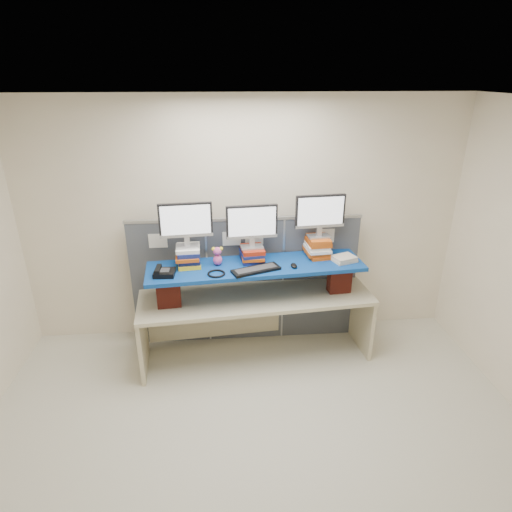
{
  "coord_description": "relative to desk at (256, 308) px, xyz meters",
  "views": [
    {
      "loc": [
        -0.26,
        -2.65,
        2.97
      ],
      "look_at": [
        0.09,
        1.4,
        1.23
      ],
      "focal_mm": 30.0,
      "sensor_mm": 36.0,
      "label": 1
    }
  ],
  "objects": [
    {
      "name": "brick_pier_left",
      "position": [
        -0.91,
        -0.13,
        0.32
      ],
      "size": [
        0.25,
        0.15,
        0.33
      ],
      "primitive_type": "cube",
      "rotation": [
        0.0,
        0.0,
        0.09
      ],
      "color": "maroon",
      "rests_on": "desk"
    },
    {
      "name": "book_stack_right",
      "position": [
        0.69,
        0.18,
        0.63
      ],
      "size": [
        0.28,
        0.33,
        0.22
      ],
      "color": "#C85112",
      "rests_on": "blue_board"
    },
    {
      "name": "brick_pier_right",
      "position": [
        0.92,
        0.03,
        0.32
      ],
      "size": [
        0.25,
        0.15,
        0.33
      ],
      "primitive_type": "cube",
      "rotation": [
        0.0,
        0.0,
        0.09
      ],
      "color": "maroon",
      "rests_on": "desk"
    },
    {
      "name": "headset",
      "position": [
        -0.41,
        -0.2,
        0.53
      ],
      "size": [
        0.23,
        0.23,
        0.02
      ],
      "primitive_type": "torus",
      "rotation": [
        0.0,
        0.0,
        0.33
      ],
      "color": "black",
      "rests_on": "blue_board"
    },
    {
      "name": "monitor_right",
      "position": [
        0.69,
        0.18,
        1.01
      ],
      "size": [
        0.54,
        0.17,
        0.46
      ],
      "rotation": [
        0.0,
        0.0,
        0.09
      ],
      "color": "#AFAEB4",
      "rests_on": "book_stack_right"
    },
    {
      "name": "blue_board",
      "position": [
        0.0,
        0.0,
        0.5
      ],
      "size": [
        2.3,
        0.76,
        0.04
      ],
      "primitive_type": "cube",
      "rotation": [
        0.0,
        0.0,
        0.09
      ],
      "color": "navy",
      "rests_on": "brick_pier_left"
    },
    {
      "name": "cubicle_partition",
      "position": [
        -0.09,
        0.38,
        0.16
      ],
      "size": [
        2.6,
        0.06,
        1.53
      ],
      "color": "#444850",
      "rests_on": "ground"
    },
    {
      "name": "book_stack_center",
      "position": [
        -0.03,
        0.12,
        0.6
      ],
      "size": [
        0.27,
        0.31,
        0.15
      ],
      "color": "navy",
      "rests_on": "blue_board"
    },
    {
      "name": "monitor_center",
      "position": [
        -0.03,
        0.12,
        0.93
      ],
      "size": [
        0.54,
        0.17,
        0.46
      ],
      "rotation": [
        0.0,
        0.0,
        0.09
      ],
      "color": "#AFAEB4",
      "rests_on": "book_stack_center"
    },
    {
      "name": "desk_phone",
      "position": [
        -0.93,
        -0.17,
        0.55
      ],
      "size": [
        0.21,
        0.19,
        0.09
      ],
      "rotation": [
        0.0,
        0.0,
        -0.05
      ],
      "color": "black",
      "rests_on": "blue_board"
    },
    {
      "name": "plush_toy",
      "position": [
        -0.4,
        0.03,
        0.63
      ],
      "size": [
        0.12,
        0.09,
        0.2
      ],
      "rotation": [
        0.0,
        0.0,
        0.31
      ],
      "color": "#D55199",
      "rests_on": "blue_board"
    },
    {
      "name": "book_stack_left",
      "position": [
        -0.7,
        0.06,
        0.62
      ],
      "size": [
        0.27,
        0.32,
        0.2
      ],
      "color": "yellow",
      "rests_on": "blue_board"
    },
    {
      "name": "desk",
      "position": [
        0.0,
        0.0,
        0.0
      ],
      "size": [
        2.56,
        0.95,
        0.76
      ],
      "rotation": [
        0.0,
        0.0,
        0.09
      ],
      "color": "beige",
      "rests_on": "ground"
    },
    {
      "name": "mouse",
      "position": [
        0.38,
        -0.09,
        0.54
      ],
      "size": [
        0.07,
        0.12,
        0.04
      ],
      "primitive_type": "ellipsoid",
      "rotation": [
        0.0,
        0.0,
        -0.05
      ],
      "color": "black",
      "rests_on": "blue_board"
    },
    {
      "name": "binder_stack",
      "position": [
        0.94,
        0.02,
        0.55
      ],
      "size": [
        0.29,
        0.26,
        0.06
      ],
      "rotation": [
        0.0,
        0.0,
        0.36
      ],
      "color": "beige",
      "rests_on": "blue_board"
    },
    {
      "name": "room",
      "position": [
        -0.09,
        -1.4,
        0.79
      ],
      "size": [
        5.0,
        4.0,
        2.8
      ],
      "color": "#F7E7CB",
      "rests_on": "ground"
    },
    {
      "name": "monitor_left",
      "position": [
        -0.7,
        0.06,
        0.99
      ],
      "size": [
        0.54,
        0.17,
        0.46
      ],
      "rotation": [
        0.0,
        0.0,
        0.09
      ],
      "color": "#AFAEB4",
      "rests_on": "book_stack_left"
    },
    {
      "name": "keyboard",
      "position": [
        -0.01,
        -0.15,
        0.54
      ],
      "size": [
        0.52,
        0.32,
        0.03
      ],
      "rotation": [
        0.0,
        0.0,
        0.35
      ],
      "color": "black",
      "rests_on": "blue_board"
    }
  ]
}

